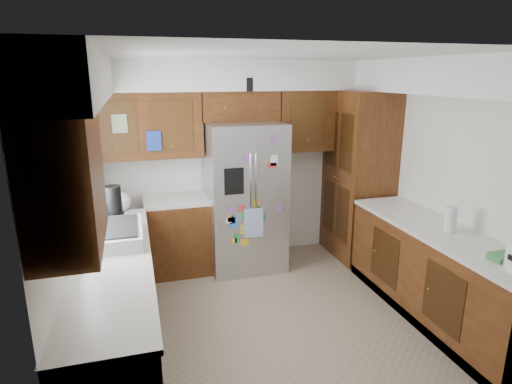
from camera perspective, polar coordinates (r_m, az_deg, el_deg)
floor at (r=4.50m, az=2.63°, el=-15.90°), size 3.60×3.60×0.00m
room_shell at (r=4.20m, az=-0.06°, el=8.33°), size 3.64×3.24×2.52m
left_counter_run at (r=4.13m, az=-16.07°, el=-12.78°), size 1.36×3.20×0.92m
right_counter_run at (r=4.61m, az=22.98°, el=-10.47°), size 0.63×2.25×0.92m
pantry at (r=5.67m, az=13.47°, el=2.10°), size 0.60×0.90×2.15m
fridge at (r=5.20m, az=-1.50°, el=-0.64°), size 0.90×0.79×1.80m
bridge_cabinet at (r=5.23m, az=-2.23°, el=11.41°), size 0.96×0.34×0.35m
fridge_top_items at (r=5.16m, az=-3.13°, el=14.77°), size 0.55×0.35×0.30m
sink_assembly at (r=3.98m, az=-18.66°, el=-5.31°), size 0.52×0.70×0.37m
left_counter_clutter at (r=4.65m, az=-18.24°, el=-1.46°), size 0.34×0.87×0.38m
paper_towel at (r=4.36m, az=24.52°, el=-3.36°), size 0.11×0.11×0.24m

